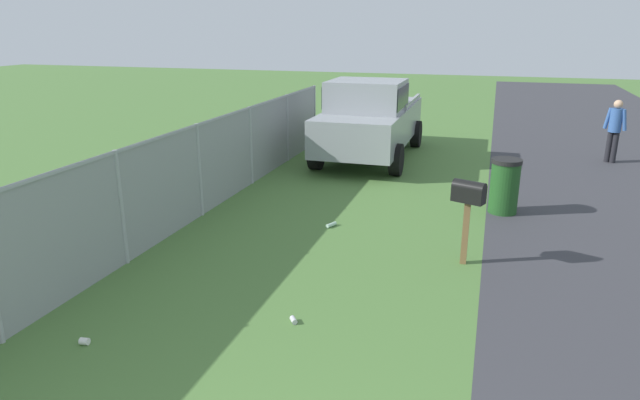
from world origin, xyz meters
name	(u,v)px	position (x,y,z in m)	size (l,w,h in m)	color
mailbox	(468,198)	(6.56, -0.74, 1.01)	(0.35, 0.50, 1.28)	brown
pickup_truck	(370,117)	(12.84, 2.09, 1.10)	(5.14, 2.25, 2.09)	#93999E
trash_bin	(504,186)	(9.20, -1.30, 0.52)	(0.56, 0.56, 1.04)	#1E4C1E
pedestrian	(615,127)	(14.26, -3.97, 0.93)	(0.30, 0.52, 1.61)	black
fence_section	(199,167)	(7.37, 4.06, 0.93)	(13.82, 0.07, 1.72)	#9EA3A8
litter_bottle_midfield_a	(331,225)	(7.49, 1.58, 0.04)	(0.07, 0.07, 0.22)	#B2D8BF
litter_cup_near_hydrant	(84,341)	(3.03, 3.15, 0.04)	(0.08, 0.08, 0.10)	white
litter_can_far_scatter	(294,320)	(4.17, 1.09, 0.03)	(0.07, 0.07, 0.12)	silver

